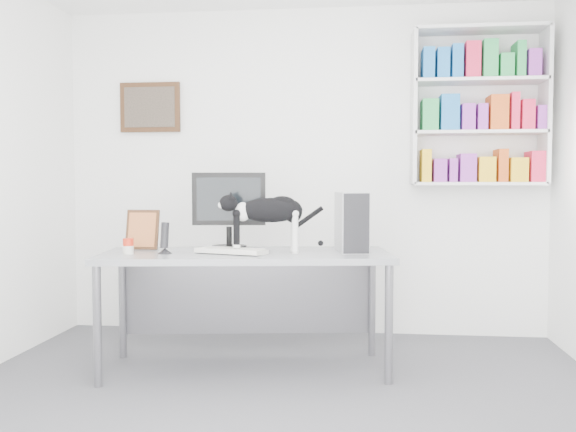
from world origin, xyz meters
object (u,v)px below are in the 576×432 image
Objects in this scene: monitor at (229,210)px; pc_tower at (351,222)px; bookshelf at (479,107)px; leaning_print at (142,229)px; cat at (268,224)px; soup_can at (128,246)px; desk at (246,311)px; speaker at (165,237)px; keyboard at (231,251)px.

monitor is 0.86m from pc_tower.
bookshelf is 2.73m from leaning_print.
cat is at bearing -44.35° from monitor.
pc_tower is at bearing 13.19° from soup_can.
desk is 0.89m from soup_can.
leaning_print is 0.91m from cat.
cat is (0.31, -0.24, -0.08)m from monitor.
desk is 3.08× the size of cat.
bookshelf reaches higher than pc_tower.
pc_tower is (0.85, -0.05, -0.07)m from monitor.
cat is (0.90, -0.12, 0.05)m from leaning_print.
bookshelf is 3.11× the size of pc_tower.
desk is 0.93m from pc_tower.
monitor is 1.91× the size of leaning_print.
bookshelf is 2.63m from speaker.
leaning_print reaches higher than speaker.
bookshelf reaches higher than cat.
desk is at bearing -176.74° from pc_tower.
soup_can is at bearing -176.58° from pc_tower.
keyboard is 1.15× the size of pc_tower.
desk is 0.61m from cat.
cat is (0.90, 0.15, 0.14)m from soup_can.
soup_can is at bearing -155.31° from keyboard.
bookshelf reaches higher than desk.
bookshelf is at bearing 15.53° from monitor.
pc_tower is 1.40× the size of leaning_print.
keyboard is (0.08, -0.29, -0.25)m from monitor.
desk is at bearing 22.66° from speaker.
speaker reaches higher than soup_can.
monitor is at bearing 121.39° from keyboard.
desk is at bearing -5.77° from leaning_print.
keyboard is 4.53× the size of soup_can.
speaker is 0.68m from cat.
keyboard is at bearing 7.79° from soup_can.
desk is at bearing 13.34° from soup_can.
keyboard is at bearing -82.40° from monitor.
keyboard is at bearing 14.47° from speaker.
bookshelf is at bearing 25.24° from soup_can.
desk is 18.77× the size of soup_can.
cat is (0.15, -0.03, 0.59)m from desk.
speaker is (-2.19, -1.10, -0.95)m from bookshelf.
desk is (-1.68, -0.97, -1.45)m from bookshelf.
monitor reaches higher than speaker.
bookshelf reaches higher than soup_can.
speaker reaches higher than desk.
monitor is at bearing 167.08° from pc_tower.
speaker is 2.10× the size of soup_can.
leaning_print is at bearing -160.18° from bookshelf.
bookshelf is at bearing 34.37° from speaker.
speaker is (-0.43, -0.05, 0.09)m from keyboard.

